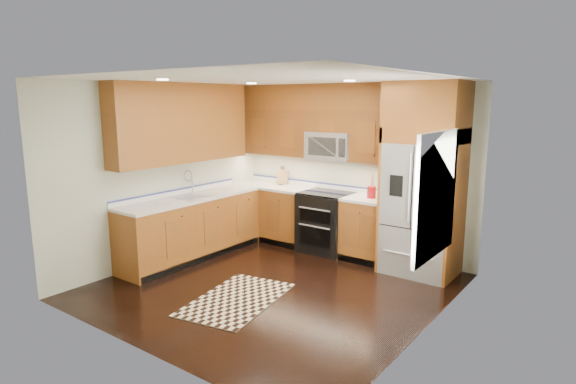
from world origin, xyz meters
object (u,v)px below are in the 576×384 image
Objects in this scene: rug at (237,299)px; knife_block at (282,177)px; refrigerator at (423,180)px; range at (326,222)px; utensil_crock at (372,190)px.

knife_block is (-1.17, 2.46, 1.06)m from rug.
range is at bearing 178.60° from refrigerator.
knife_block is (-2.56, 0.25, -0.24)m from refrigerator.
knife_block is at bearing 168.22° from range.
range is at bearing -176.07° from utensil_crock.
utensil_crock is at bearing 3.93° from range.
refrigerator is 1.80× the size of rug.
knife_block is 1.77m from utensil_crock.
knife_block is at bearing 174.80° from utensil_crock.
utensil_crock reaches higher than knife_block.
utensil_crock is at bearing 173.67° from refrigerator.
refrigerator reaches higher than knife_block.
utensil_crock is (0.75, 0.05, 0.60)m from range.
rug is at bearing -86.06° from range.
utensil_crock is (1.76, -0.16, -0.00)m from knife_block.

